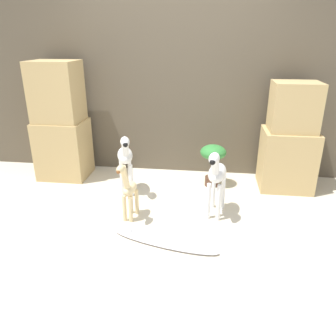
{
  "coord_description": "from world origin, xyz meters",
  "views": [
    {
      "loc": [
        0.46,
        -2.79,
        1.73
      ],
      "look_at": [
        0.04,
        0.45,
        0.41
      ],
      "focal_mm": 35.0,
      "sensor_mm": 36.0,
      "label": 1
    }
  ],
  "objects_px": {
    "zebra_right": "(217,175)",
    "surfboard": "(164,241)",
    "potted_palm_front": "(213,157)",
    "giraffe_figurine": "(129,190)",
    "zebra_left": "(125,157)"
  },
  "relations": [
    {
      "from": "zebra_left",
      "to": "potted_palm_front",
      "type": "height_order",
      "value": "zebra_left"
    },
    {
      "from": "zebra_right",
      "to": "surfboard",
      "type": "height_order",
      "value": "zebra_right"
    },
    {
      "from": "giraffe_figurine",
      "to": "potted_palm_front",
      "type": "distance_m",
      "value": 1.23
    },
    {
      "from": "zebra_left",
      "to": "giraffe_figurine",
      "type": "distance_m",
      "value": 0.61
    },
    {
      "from": "potted_palm_front",
      "to": "surfboard",
      "type": "distance_m",
      "value": 1.4
    },
    {
      "from": "potted_palm_front",
      "to": "surfboard",
      "type": "xyz_separation_m",
      "value": [
        -0.42,
        -1.29,
        -0.35
      ]
    },
    {
      "from": "zebra_right",
      "to": "potted_palm_front",
      "type": "bearing_deg",
      "value": 92.45
    },
    {
      "from": "giraffe_figurine",
      "to": "zebra_left",
      "type": "bearing_deg",
      "value": 106.78
    },
    {
      "from": "zebra_left",
      "to": "surfboard",
      "type": "height_order",
      "value": "zebra_left"
    },
    {
      "from": "zebra_left",
      "to": "potted_palm_front",
      "type": "xyz_separation_m",
      "value": [
        0.99,
        0.34,
        -0.08
      ]
    },
    {
      "from": "zebra_left",
      "to": "giraffe_figurine",
      "type": "relative_size",
      "value": 1.15
    },
    {
      "from": "zebra_left",
      "to": "potted_palm_front",
      "type": "bearing_deg",
      "value": 19.05
    },
    {
      "from": "giraffe_figurine",
      "to": "surfboard",
      "type": "relative_size",
      "value": 0.63
    },
    {
      "from": "zebra_right",
      "to": "giraffe_figurine",
      "type": "distance_m",
      "value": 0.88
    },
    {
      "from": "surfboard",
      "to": "zebra_right",
      "type": "bearing_deg",
      "value": 50.93
    }
  ]
}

